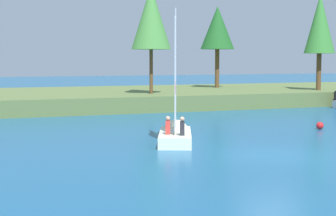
# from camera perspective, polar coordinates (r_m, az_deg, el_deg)

# --- Properties ---
(ground_plane) EXTENTS (200.00, 200.00, 0.00)m
(ground_plane) POSITION_cam_1_polar(r_m,az_deg,el_deg) (22.07, 10.51, -4.78)
(ground_plane) COLOR #195684
(shore_bank) EXTENTS (80.00, 15.93, 1.13)m
(shore_bank) POSITION_cam_1_polar(r_m,az_deg,el_deg) (45.58, -6.39, 1.03)
(shore_bank) COLOR #5B703D
(shore_bank) RESTS_ON ground
(shoreline_tree_midleft) EXTENTS (2.93, 2.93, 7.98)m
(shoreline_tree_midleft) POSITION_cam_1_polar(r_m,az_deg,el_deg) (41.80, -1.74, 9.18)
(shoreline_tree_midleft) COLOR brown
(shoreline_tree_midleft) RESTS_ON shore_bank
(shoreline_tree_centre) EXTENTS (3.02, 3.02, 7.28)m
(shoreline_tree_centre) POSITION_cam_1_polar(r_m,az_deg,el_deg) (50.66, 5.05, 8.09)
(shoreline_tree_centre) COLOR brown
(shoreline_tree_centre) RESTS_ON shore_bank
(shoreline_tree_midright) EXTENTS (2.50, 2.50, 7.91)m
(shoreline_tree_midright) POSITION_cam_1_polar(r_m,az_deg,el_deg) (48.13, 15.19, 8.22)
(shoreline_tree_midright) COLOR brown
(shoreline_tree_midright) RESTS_ON shore_bank
(sailboat) EXTENTS (2.99, 4.82, 6.35)m
(sailboat) POSITION_cam_1_polar(r_m,az_deg,el_deg) (25.51, 0.76, -2.32)
(sailboat) COLOR silver
(sailboat) RESTS_ON ground
(channel_buoy) EXTENTS (0.39, 0.39, 0.39)m
(channel_buoy) POSITION_cam_1_polar(r_m,az_deg,el_deg) (30.77, 15.20, -1.73)
(channel_buoy) COLOR red
(channel_buoy) RESTS_ON ground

